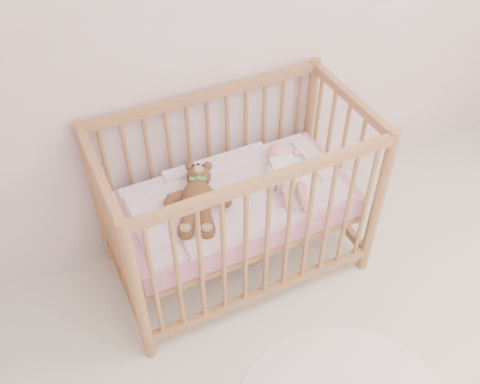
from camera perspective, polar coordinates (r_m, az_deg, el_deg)
wall_back at (r=2.76m, az=3.26°, el=19.47°), size 4.00×0.02×2.70m
crib at (r=2.82m, az=-0.44°, el=-1.10°), size 1.36×0.76×1.00m
mattress at (r=2.83m, az=-0.44°, el=-1.32°), size 1.22×0.62×0.13m
blanket at (r=2.78m, az=-0.45°, el=-0.24°), size 1.10×0.58×0.06m
baby at (r=2.81m, az=4.88°, el=2.32°), size 0.37×0.56×0.12m
teddy_bear at (r=2.65m, az=-4.55°, el=-0.63°), size 0.53×0.61×0.14m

